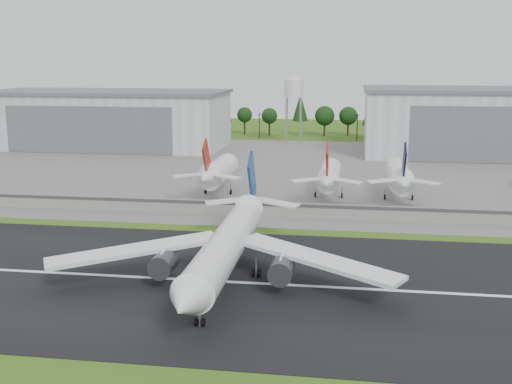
% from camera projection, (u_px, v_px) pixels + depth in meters
% --- Properties ---
extents(ground, '(600.00, 600.00, 0.00)m').
position_uv_depth(ground, '(209.00, 305.00, 95.72)').
color(ground, '#335714').
rests_on(ground, ground).
extents(runway, '(320.00, 60.00, 0.10)m').
position_uv_depth(runway, '(223.00, 282.00, 105.39)').
color(runway, black).
rests_on(runway, ground).
extents(runway_centerline, '(220.00, 1.00, 0.02)m').
position_uv_depth(runway_centerline, '(223.00, 281.00, 105.38)').
color(runway_centerline, white).
rests_on(runway_centerline, runway).
extents(apron, '(320.00, 150.00, 0.10)m').
position_uv_depth(apron, '(290.00, 170.00, 211.83)').
color(apron, slate).
rests_on(apron, ground).
extents(blast_fence, '(240.00, 0.61, 3.50)m').
position_uv_depth(blast_fence, '(262.00, 209.00, 148.56)').
color(blast_fence, gray).
rests_on(blast_fence, ground).
extents(hangar_west, '(97.00, 44.00, 23.20)m').
position_uv_depth(hangar_west, '(108.00, 119.00, 264.77)').
color(hangar_west, silver).
rests_on(hangar_west, ground).
extents(hangar_east, '(102.00, 47.00, 25.20)m').
position_uv_depth(hangar_east, '(500.00, 122.00, 241.62)').
color(hangar_east, silver).
rests_on(hangar_east, ground).
extents(water_tower, '(8.40, 8.40, 29.40)m').
position_uv_depth(water_tower, '(294.00, 86.00, 270.46)').
color(water_tower, '#99999E').
rests_on(water_tower, ground).
extents(utility_poles, '(230.00, 3.00, 12.00)m').
position_uv_depth(utility_poles, '(307.00, 140.00, 289.25)').
color(utility_poles, black).
rests_on(utility_poles, ground).
extents(treeline, '(320.00, 16.00, 22.00)m').
position_uv_depth(treeline, '(310.00, 136.00, 303.77)').
color(treeline, black).
rests_on(treeline, ground).
extents(main_airliner, '(57.29, 59.03, 18.17)m').
position_uv_depth(main_airliner, '(225.00, 255.00, 103.89)').
color(main_airliner, white).
rests_on(main_airliner, runway).
extents(parked_jet_red_a, '(7.36, 31.29, 16.92)m').
position_uv_depth(parked_jet_red_a, '(217.00, 172.00, 170.78)').
color(parked_jet_red_a, white).
rests_on(parked_jet_red_a, ground).
extents(parked_jet_red_b, '(7.36, 31.29, 16.61)m').
position_uv_depth(parked_jet_red_b, '(329.00, 176.00, 166.40)').
color(parked_jet_red_b, white).
rests_on(parked_jet_red_b, ground).
extents(parked_jet_navy, '(7.36, 31.29, 16.92)m').
position_uv_depth(parked_jet_navy, '(400.00, 177.00, 163.70)').
color(parked_jet_navy, white).
rests_on(parked_jet_navy, ground).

